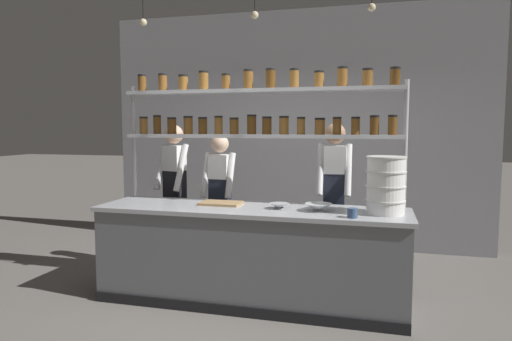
# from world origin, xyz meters

# --- Properties ---
(ground_plane) EXTENTS (40.00, 40.00, 0.00)m
(ground_plane) POSITION_xyz_m (0.00, 0.00, 0.00)
(ground_plane) COLOR slate
(back_wall) EXTENTS (5.35, 0.12, 3.29)m
(back_wall) POSITION_xyz_m (0.00, 2.28, 1.64)
(back_wall) COLOR #939399
(back_wall) RESTS_ON ground_plane
(prep_counter) EXTENTS (2.95, 0.76, 0.92)m
(prep_counter) POSITION_xyz_m (0.00, -0.00, 0.46)
(prep_counter) COLOR slate
(prep_counter) RESTS_ON ground_plane
(spice_shelf_unit) EXTENTS (2.84, 0.28, 2.25)m
(spice_shelf_unit) POSITION_xyz_m (-0.00, 0.33, 1.79)
(spice_shelf_unit) COLOR #ADAFB5
(spice_shelf_unit) RESTS_ON ground_plane
(chef_left) EXTENTS (0.41, 0.34, 1.70)m
(chef_left) POSITION_xyz_m (-1.12, 0.73, 0.99)
(chef_left) COLOR black
(chef_left) RESTS_ON ground_plane
(chef_center) EXTENTS (0.37, 0.29, 1.60)m
(chef_center) POSITION_xyz_m (-0.56, 0.73, 0.91)
(chef_center) COLOR black
(chef_center) RESTS_ON ground_plane
(chef_right) EXTENTS (0.37, 0.30, 1.72)m
(chef_right) POSITION_xyz_m (0.72, 0.76, 1.00)
(chef_right) COLOR black
(chef_right) RESTS_ON ground_plane
(container_stack) EXTENTS (0.34, 0.34, 0.51)m
(container_stack) POSITION_xyz_m (1.23, -0.01, 1.17)
(container_stack) COLOR white
(container_stack) RESTS_ON prep_counter
(cutting_board) EXTENTS (0.40, 0.26, 0.02)m
(cutting_board) POSITION_xyz_m (-0.33, 0.09, 0.93)
(cutting_board) COLOR #A88456
(cutting_board) RESTS_ON prep_counter
(prep_bowl_near_left) EXTENTS (0.19, 0.19, 0.05)m
(prep_bowl_near_left) POSITION_xyz_m (0.28, 0.01, 0.94)
(prep_bowl_near_left) COLOR #B2B7BC
(prep_bowl_near_left) RESTS_ON prep_counter
(prep_bowl_center_front) EXTENTS (0.25, 0.25, 0.07)m
(prep_bowl_center_front) POSITION_xyz_m (0.65, -0.02, 0.95)
(prep_bowl_center_front) COLOR silver
(prep_bowl_center_front) RESTS_ON prep_counter
(serving_cup_front) EXTENTS (0.08, 0.08, 0.08)m
(serving_cup_front) POSITION_xyz_m (0.96, -0.26, 0.96)
(serving_cup_front) COLOR #334C70
(serving_cup_front) RESTS_ON prep_counter
(pendant_light_row) EXTENTS (2.22, 0.07, 0.58)m
(pendant_light_row) POSITION_xyz_m (0.01, 0.00, 2.72)
(pendant_light_row) COLOR black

